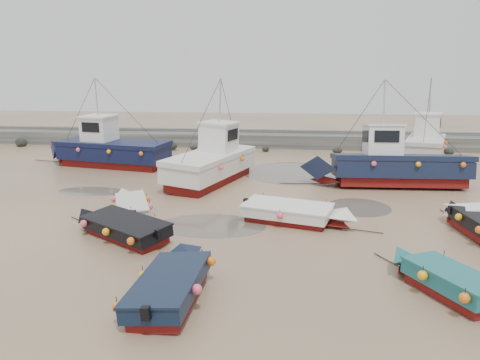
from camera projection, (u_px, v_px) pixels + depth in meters
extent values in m
plane|color=tan|center=(258.00, 221.00, 21.14)|extent=(120.00, 120.00, 0.00)
cube|color=slate|center=(278.00, 141.00, 42.31)|extent=(60.00, 2.20, 1.20)
cube|color=slate|center=(278.00, 131.00, 43.33)|extent=(60.00, 0.60, 0.25)
ellipsoid|color=black|center=(337.00, 150.00, 38.92)|extent=(0.84, 0.86, 0.51)
ellipsoid|color=black|center=(368.00, 148.00, 40.08)|extent=(0.98, 1.07, 0.72)
ellipsoid|color=black|center=(449.00, 152.00, 38.38)|extent=(0.78, 0.90, 0.59)
ellipsoid|color=black|center=(220.00, 145.00, 41.47)|extent=(0.99, 0.80, 0.58)
ellipsoid|color=black|center=(423.00, 152.00, 38.84)|extent=(0.54, 0.46, 0.30)
ellipsoid|color=black|center=(20.00, 144.00, 42.83)|extent=(0.65, 0.64, 0.43)
ellipsoid|color=black|center=(392.00, 151.00, 39.33)|extent=(0.61, 0.47, 0.46)
ellipsoid|color=black|center=(228.00, 147.00, 41.22)|extent=(0.61, 0.53, 0.32)
ellipsoid|color=black|center=(406.00, 149.00, 39.78)|extent=(0.67, 0.55, 0.43)
ellipsoid|color=black|center=(171.00, 146.00, 40.84)|extent=(1.09, 0.88, 0.72)
ellipsoid|color=black|center=(194.00, 147.00, 40.96)|extent=(0.65, 0.60, 0.37)
ellipsoid|color=black|center=(390.00, 151.00, 38.77)|extent=(0.88, 0.64, 0.62)
ellipsoid|color=black|center=(266.00, 149.00, 40.18)|extent=(0.64, 0.62, 0.48)
ellipsoid|color=black|center=(21.00, 142.00, 42.92)|extent=(1.10, 0.87, 0.86)
ellipsoid|color=black|center=(368.00, 150.00, 39.98)|extent=(0.55, 0.45, 0.29)
cylinder|color=#5A5146|center=(212.00, 225.00, 20.57)|extent=(4.78, 4.78, 0.01)
cylinder|color=#5A5146|center=(359.00, 207.00, 23.37)|extent=(3.15, 3.15, 0.01)
cylinder|color=#5A5146|center=(92.00, 191.00, 26.53)|extent=(3.88, 3.88, 0.01)
cylinder|color=#5A5146|center=(292.00, 172.00, 31.67)|extent=(6.69, 6.69, 0.01)
cube|color=maroon|center=(133.00, 215.00, 21.57)|extent=(2.28, 3.45, 0.30)
cube|color=silver|center=(133.00, 207.00, 21.49)|extent=(2.55, 3.74, 0.45)
pyramid|color=silver|center=(130.00, 187.00, 23.37)|extent=(1.47, 1.16, 0.90)
cube|color=brown|center=(132.00, 204.00, 21.45)|extent=(2.10, 3.13, 0.10)
cube|color=silver|center=(132.00, 202.00, 21.43)|extent=(2.63, 3.84, 0.07)
cube|color=black|center=(135.00, 215.00, 19.73)|extent=(0.27, 0.25, 0.35)
cylinder|color=black|center=(130.00, 201.00, 24.41)|extent=(0.81, 1.86, 0.04)
sphere|color=orange|center=(116.00, 215.00, 19.95)|extent=(0.30, 0.30, 0.30)
sphere|color=orange|center=(151.00, 208.00, 21.02)|extent=(0.30, 0.30, 0.30)
sphere|color=orange|center=(115.00, 206.00, 21.26)|extent=(0.30, 0.30, 0.30)
sphere|color=orange|center=(148.00, 200.00, 22.33)|extent=(0.30, 0.30, 0.30)
sphere|color=orange|center=(114.00, 199.00, 22.57)|extent=(0.30, 0.30, 0.30)
cube|color=maroon|center=(171.00, 298.00, 13.58)|extent=(1.49, 3.52, 0.30)
cube|color=black|center=(171.00, 286.00, 13.50)|extent=(1.74, 3.78, 0.45)
pyramid|color=black|center=(189.00, 244.00, 15.54)|extent=(1.67, 0.75, 0.90)
cube|color=brown|center=(170.00, 281.00, 13.46)|extent=(1.39, 3.18, 0.10)
cube|color=black|center=(170.00, 278.00, 13.44)|extent=(1.81, 3.87, 0.07)
cube|color=black|center=(148.00, 314.00, 11.57)|extent=(0.22, 0.18, 0.35)
cylinder|color=black|center=(196.00, 260.00, 16.64)|extent=(0.09, 2.00, 0.04)
sphere|color=orange|center=(119.00, 305.00, 12.16)|extent=(0.30, 0.30, 0.30)
sphere|color=orange|center=(199.00, 293.00, 12.86)|extent=(0.30, 0.30, 0.30)
sphere|color=orange|center=(145.00, 274.00, 14.08)|extent=(0.30, 0.30, 0.30)
sphere|color=orange|center=(213.00, 264.00, 14.78)|extent=(0.30, 0.30, 0.30)
cube|color=maroon|center=(451.00, 292.00, 13.94)|extent=(2.30, 2.94, 0.30)
cube|color=#1A6165|center=(452.00, 281.00, 13.85)|extent=(2.57, 3.21, 0.45)
pyramid|color=#1A6165|center=(411.00, 246.00, 15.39)|extent=(1.52, 1.26, 0.90)
cube|color=brown|center=(453.00, 275.00, 13.82)|extent=(2.11, 2.67, 0.10)
cube|color=#1A6165|center=(453.00, 273.00, 13.80)|extent=(2.65, 3.29, 0.07)
cylinder|color=black|center=(392.00, 264.00, 16.34)|extent=(0.99, 1.78, 0.04)
sphere|color=orange|center=(464.00, 299.00, 12.49)|extent=(0.30, 0.30, 0.30)
sphere|color=orange|center=(422.00, 276.00, 13.90)|extent=(0.30, 0.30, 0.30)
sphere|color=orange|center=(443.00, 259.00, 15.17)|extent=(0.30, 0.30, 0.30)
cube|color=black|center=(451.00, 210.00, 20.35)|extent=(0.22, 0.25, 0.35)
sphere|color=orange|center=(450.00, 207.00, 21.17)|extent=(0.30, 0.30, 0.30)
cube|color=maroon|center=(127.00, 235.00, 18.86)|extent=(3.82, 3.17, 0.30)
cube|color=black|center=(127.00, 226.00, 18.78)|extent=(4.17, 3.52, 0.45)
pyramid|color=black|center=(94.00, 205.00, 20.16)|extent=(1.47, 1.70, 0.90)
cube|color=brown|center=(127.00, 222.00, 18.74)|extent=(3.47, 2.91, 0.10)
cube|color=black|center=(126.00, 220.00, 18.72)|extent=(4.28, 3.62, 0.07)
cube|color=black|center=(160.00, 234.00, 17.42)|extent=(0.27, 0.28, 0.35)
cylinder|color=black|center=(83.00, 222.00, 20.98)|extent=(1.68, 1.15, 0.04)
sphere|color=orange|center=(132.00, 239.00, 17.08)|extent=(0.30, 0.30, 0.30)
sphere|color=orange|center=(157.00, 223.00, 18.92)|extent=(0.30, 0.30, 0.30)
sphere|color=orange|center=(107.00, 229.00, 18.09)|extent=(0.30, 0.30, 0.30)
sphere|color=orange|center=(133.00, 215.00, 19.92)|extent=(0.30, 0.30, 0.30)
sphere|color=orange|center=(85.00, 221.00, 19.09)|extent=(0.30, 0.30, 0.30)
cube|color=maroon|center=(287.00, 219.00, 21.00)|extent=(3.83, 2.45, 0.30)
cube|color=white|center=(287.00, 211.00, 20.92)|extent=(4.16, 2.78, 0.45)
pyramid|color=white|center=(338.00, 207.00, 19.94)|extent=(1.19, 1.88, 0.90)
cube|color=brown|center=(287.00, 207.00, 20.88)|extent=(3.47, 2.27, 0.10)
cube|color=white|center=(287.00, 205.00, 20.86)|extent=(4.26, 2.87, 0.07)
cube|color=black|center=(246.00, 202.00, 21.65)|extent=(0.24, 0.26, 0.35)
cylinder|color=black|center=(359.00, 231.00, 19.79)|extent=(1.93, 0.62, 0.04)
sphere|color=orange|center=(264.00, 200.00, 22.38)|extent=(0.30, 0.30, 0.30)
sphere|color=orange|center=(280.00, 215.00, 20.00)|extent=(0.30, 0.30, 0.30)
sphere|color=orange|center=(326.00, 207.00, 21.20)|extent=(0.30, 0.30, 0.30)
cube|color=maroon|center=(480.00, 233.00, 19.12)|extent=(1.55, 3.03, 0.30)
pyramid|color=black|center=(460.00, 201.00, 20.80)|extent=(1.46, 0.89, 0.90)
cylinder|color=black|center=(449.00, 216.00, 21.83)|extent=(0.31, 1.99, 0.04)
sphere|color=orange|center=(478.00, 232.00, 17.79)|extent=(0.30, 0.30, 0.30)
sphere|color=orange|center=(457.00, 219.00, 19.40)|extent=(0.30, 0.30, 0.30)
cube|color=maroon|center=(115.00, 163.00, 33.63)|extent=(7.63, 3.82, 0.55)
cube|color=#0D1334|center=(114.00, 152.00, 33.47)|extent=(8.24, 4.34, 0.95)
pyramid|color=#0D1334|center=(62.00, 140.00, 34.71)|extent=(1.97, 3.00, 1.40)
cube|color=brown|center=(114.00, 145.00, 33.35)|extent=(8.04, 4.19, 0.08)
cube|color=#0D1334|center=(114.00, 143.00, 33.32)|extent=(8.43, 4.43, 0.30)
cube|color=white|center=(100.00, 129.00, 33.44)|extent=(2.36, 2.31, 1.70)
cube|color=white|center=(99.00, 116.00, 33.24)|extent=(2.55, 2.50, 0.12)
cube|color=black|center=(88.00, 125.00, 33.71)|extent=(0.39, 1.62, 0.68)
cylinder|color=#B7B7B2|center=(98.00, 97.00, 32.94)|extent=(0.10, 0.10, 2.60)
cylinder|color=black|center=(51.00, 161.00, 35.46)|extent=(2.94, 0.67, 0.05)
sphere|color=#ED576C|center=(141.00, 153.00, 31.02)|extent=(0.30, 0.30, 0.30)
sphere|color=#ED576C|center=(148.00, 146.00, 34.19)|extent=(0.30, 0.30, 0.30)
sphere|color=#ED576C|center=(109.00, 151.00, 31.80)|extent=(0.30, 0.30, 0.30)
sphere|color=#ED576C|center=(118.00, 144.00, 34.97)|extent=(0.30, 0.30, 0.30)
sphere|color=#ED576C|center=(79.00, 149.00, 32.59)|extent=(0.30, 0.30, 0.30)
sphere|color=#ED576C|center=(90.00, 143.00, 35.76)|extent=(0.30, 0.30, 0.30)
cube|color=maroon|center=(210.00, 179.00, 28.53)|extent=(4.17, 7.43, 0.55)
cube|color=silver|center=(210.00, 166.00, 28.37)|extent=(4.70, 8.04, 0.95)
pyramid|color=silver|center=(239.00, 145.00, 32.11)|extent=(2.91, 2.12, 1.40)
cube|color=brown|center=(210.00, 158.00, 28.25)|extent=(4.55, 7.85, 0.08)
cube|color=silver|center=(210.00, 156.00, 28.22)|extent=(4.80, 8.22, 0.30)
cube|color=white|center=(217.00, 138.00, 28.93)|extent=(2.32, 2.44, 1.70)
cube|color=white|center=(217.00, 123.00, 28.73)|extent=(2.51, 2.64, 0.12)
cube|color=black|center=(224.00, 132.00, 29.79)|extent=(1.50, 0.50, 0.68)
cylinder|color=#B7B7B2|center=(217.00, 101.00, 28.43)|extent=(0.10, 0.10, 2.60)
cylinder|color=black|center=(245.00, 166.00, 33.53)|extent=(0.92, 2.89, 0.05)
sphere|color=#ED576C|center=(163.00, 168.00, 26.14)|extent=(0.30, 0.30, 0.30)
sphere|color=#ED576C|center=(220.00, 167.00, 26.38)|extent=(0.30, 0.30, 0.30)
sphere|color=#ED576C|center=(189.00, 159.00, 28.84)|extent=(0.30, 0.30, 0.30)
sphere|color=#ED576C|center=(241.00, 158.00, 29.09)|extent=(0.30, 0.30, 0.30)
sphere|color=#ED576C|center=(212.00, 152.00, 31.55)|extent=(0.30, 0.30, 0.30)
cube|color=maroon|center=(399.00, 182.00, 27.73)|extent=(7.26, 2.71, 0.55)
cube|color=#121A32|center=(400.00, 169.00, 27.56)|extent=(7.80, 3.15, 0.95)
pyramid|color=#121A32|center=(326.00, 157.00, 27.70)|extent=(1.56, 2.85, 1.40)
cube|color=brown|center=(401.00, 161.00, 27.45)|extent=(7.62, 3.03, 0.08)
cube|color=#121A32|center=(401.00, 158.00, 27.42)|extent=(7.98, 3.21, 0.30)
cube|color=white|center=(384.00, 142.00, 27.27)|extent=(2.09, 2.04, 1.70)
cube|color=white|center=(385.00, 126.00, 27.07)|extent=(2.26, 2.20, 0.12)
cube|color=black|center=(366.00, 137.00, 27.28)|extent=(0.13, 1.65, 0.68)
cylinder|color=#B7B7B2|center=(387.00, 102.00, 26.77)|extent=(0.10, 0.10, 2.60)
cylinder|color=black|center=(305.00, 184.00, 28.16)|extent=(3.00, 0.20, 0.05)
sphere|color=#ED576C|center=(464.00, 169.00, 25.81)|extent=(0.30, 0.30, 0.30)
sphere|color=#ED576C|center=(424.00, 159.00, 28.83)|extent=(0.30, 0.30, 0.30)
sphere|color=#ED576C|center=(419.00, 168.00, 25.97)|extent=(0.30, 0.30, 0.30)
sphere|color=#ED576C|center=(384.00, 159.00, 28.99)|extent=(0.30, 0.30, 0.30)
sphere|color=#ED576C|center=(374.00, 168.00, 26.14)|extent=(0.30, 0.30, 0.30)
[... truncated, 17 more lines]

